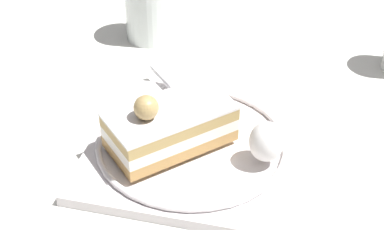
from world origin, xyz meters
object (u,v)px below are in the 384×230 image
at_px(dessert_plate, 192,146).
at_px(cake_slice, 170,125).
at_px(whipped_cream_dollop, 266,142).
at_px(fork, 177,92).
at_px(drink_glass_near, 150,9).

relative_size(dessert_plate, cake_slice, 1.58).
bearing_deg(whipped_cream_dollop, fork, -37.40).
xyz_separation_m(cake_slice, drink_glass_near, (0.10, -0.23, 0.00)).
height_order(cake_slice, whipped_cream_dollop, cake_slice).
bearing_deg(drink_glass_near, whipped_cream_dollop, 129.03).
distance_m(cake_slice, fork, 0.09).
xyz_separation_m(fork, drink_glass_near, (0.08, -0.15, 0.02)).
height_order(fork, drink_glass_near, drink_glass_near).
relative_size(cake_slice, fork, 1.44).
relative_size(whipped_cream_dollop, drink_glass_near, 0.43).
distance_m(dessert_plate, cake_slice, 0.04).
relative_size(whipped_cream_dollop, fork, 0.45).
distance_m(cake_slice, drink_glass_near, 0.25).
distance_m(cake_slice, whipped_cream_dollop, 0.09).
relative_size(dessert_plate, whipped_cream_dollop, 5.07).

